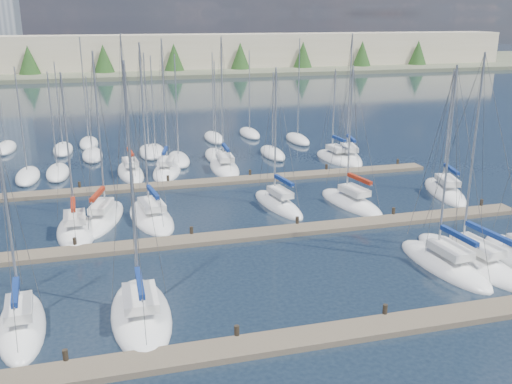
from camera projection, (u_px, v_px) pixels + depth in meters
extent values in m
plane|color=#1B2736|center=(172.00, 126.00, 81.60)|extent=(400.00, 400.00, 0.00)
cube|color=#6B5E4C|center=(320.00, 336.00, 28.16)|extent=(44.00, 1.80, 0.35)
cylinder|color=#2D261C|center=(66.00, 360.00, 25.93)|extent=(0.26, 0.26, 1.10)
cylinder|color=#2D261C|center=(237.00, 336.00, 27.94)|extent=(0.26, 0.26, 1.10)
cylinder|color=#2D261C|center=(385.00, 314.00, 29.94)|extent=(0.26, 0.26, 1.10)
cube|color=#6B5E4C|center=(249.00, 235.00, 41.05)|extent=(44.00, 1.80, 0.35)
cylinder|color=#2D261C|center=(75.00, 245.00, 38.82)|extent=(0.26, 0.26, 1.10)
cylinder|color=#2D261C|center=(192.00, 234.00, 40.83)|extent=(0.26, 0.26, 1.10)
cylinder|color=#2D261C|center=(297.00, 224.00, 42.83)|extent=(0.26, 0.26, 1.10)
cylinder|color=#2D261C|center=(393.00, 214.00, 44.84)|extent=(0.26, 0.26, 1.10)
cylinder|color=#2D261C|center=(481.00, 206.00, 46.84)|extent=(0.26, 0.26, 1.10)
cube|color=#6B5E4C|center=(212.00, 182.00, 53.94)|extent=(44.00, 1.80, 0.35)
cylinder|color=#2D261C|center=(80.00, 188.00, 51.71)|extent=(0.26, 0.26, 1.10)
cylinder|color=#2D261C|center=(168.00, 181.00, 53.72)|extent=(0.26, 0.26, 1.10)
cylinder|color=#2D261C|center=(250.00, 175.00, 55.72)|extent=(0.26, 0.26, 1.10)
cylinder|color=#2D261C|center=(326.00, 169.00, 57.73)|extent=(0.26, 0.26, 1.10)
cylinder|color=#2D261C|center=(397.00, 164.00, 59.73)|extent=(0.26, 0.26, 1.10)
ellipsoid|color=white|center=(334.00, 159.00, 62.83)|extent=(3.12, 7.23, 1.60)
cube|color=silver|center=(336.00, 148.00, 62.13)|extent=(1.58, 2.58, 0.50)
cylinder|color=#9EA0A5|center=(334.00, 110.00, 61.72)|extent=(0.14, 0.14, 8.65)
cylinder|color=#9EA0A5|center=(339.00, 140.00, 61.31)|extent=(0.37, 2.95, 0.10)
cube|color=navy|center=(339.00, 139.00, 61.27)|extent=(0.55, 2.73, 0.30)
ellipsoid|color=white|center=(224.00, 169.00, 59.04)|extent=(3.14, 8.38, 1.60)
cube|color=maroon|center=(224.00, 169.00, 59.04)|extent=(1.62, 4.03, 0.12)
cube|color=silver|center=(225.00, 157.00, 58.27)|extent=(1.65, 2.96, 0.50)
cylinder|color=#9EA0A5|center=(222.00, 99.00, 57.53)|extent=(0.14, 0.14, 12.13)
cylinder|color=#9EA0A5|center=(226.00, 149.00, 57.34)|extent=(0.26, 3.47, 0.10)
cube|color=navy|center=(226.00, 148.00, 57.30)|extent=(0.45, 3.20, 0.30)
ellipsoid|color=white|center=(348.00, 158.00, 63.28)|extent=(4.19, 9.02, 1.60)
cube|color=black|center=(348.00, 158.00, 63.28)|extent=(2.11, 4.35, 0.12)
cube|color=silver|center=(349.00, 148.00, 62.48)|extent=(1.97, 3.26, 0.50)
cylinder|color=#9EA0A5|center=(350.00, 92.00, 61.79)|extent=(0.14, 0.14, 12.32)
cylinder|color=#9EA0A5|center=(351.00, 140.00, 61.50)|extent=(0.81, 3.60, 0.10)
cube|color=navy|center=(351.00, 138.00, 61.46)|extent=(0.95, 3.35, 0.30)
ellipsoid|color=white|center=(444.00, 266.00, 36.23)|extent=(3.45, 8.56, 1.60)
cube|color=silver|center=(450.00, 250.00, 35.47)|extent=(1.74, 3.05, 0.50)
cylinder|color=#9EA0A5|center=(447.00, 160.00, 34.80)|extent=(0.14, 0.14, 11.44)
cylinder|color=#9EA0A5|center=(459.00, 238.00, 34.56)|extent=(0.42, 3.50, 0.10)
cube|color=navy|center=(459.00, 236.00, 34.52)|extent=(0.60, 3.24, 0.30)
ellipsoid|color=white|center=(141.00, 316.00, 30.24)|extent=(3.20, 8.47, 1.60)
cube|color=silver|center=(140.00, 298.00, 29.46)|extent=(1.75, 2.97, 0.50)
cylinder|color=#9EA0A5|center=(132.00, 184.00, 28.73)|extent=(0.14, 0.14, 12.18)
cylinder|color=#9EA0A5|center=(140.00, 285.00, 28.53)|extent=(0.11, 3.55, 0.10)
cube|color=navy|center=(140.00, 283.00, 28.49)|extent=(0.31, 3.27, 0.30)
ellipsoid|color=white|center=(444.00, 193.00, 51.02)|extent=(4.44, 8.63, 1.60)
cube|color=silver|center=(448.00, 180.00, 50.24)|extent=(2.05, 3.14, 0.50)
cylinder|color=#9EA0A5|center=(449.00, 126.00, 49.88)|extent=(0.14, 0.14, 9.76)
cylinder|color=#9EA0A5|center=(451.00, 171.00, 49.30)|extent=(0.92, 3.39, 0.10)
cube|color=navy|center=(452.00, 169.00, 49.26)|extent=(1.05, 3.17, 0.30)
ellipsoid|color=white|center=(130.00, 174.00, 57.18)|extent=(3.02, 8.13, 1.60)
cube|color=black|center=(130.00, 174.00, 57.18)|extent=(1.55, 3.91, 0.12)
cube|color=silver|center=(130.00, 162.00, 56.43)|extent=(1.54, 2.88, 0.50)
cylinder|color=#9EA0A5|center=(125.00, 100.00, 55.57)|extent=(0.14, 0.14, 12.53)
cylinder|color=#9EA0A5|center=(130.00, 153.00, 55.55)|extent=(0.36, 3.34, 0.10)
cube|color=maroon|center=(130.00, 152.00, 55.51)|extent=(0.54, 3.09, 0.30)
ellipsoid|color=white|center=(104.00, 220.00, 44.27)|extent=(4.50, 8.60, 1.60)
cube|color=silver|center=(101.00, 206.00, 43.49)|extent=(2.03, 3.14, 0.50)
cylinder|color=#9EA0A5|center=(99.00, 131.00, 42.84)|extent=(0.14, 0.14, 11.73)
cylinder|color=#9EA0A5|center=(98.00, 196.00, 42.54)|extent=(1.04, 3.37, 0.10)
cube|color=maroon|center=(97.00, 194.00, 42.51)|extent=(1.16, 3.16, 0.30)
ellipsoid|color=white|center=(151.00, 218.00, 44.68)|extent=(4.06, 8.78, 1.60)
cube|color=maroon|center=(151.00, 218.00, 44.68)|extent=(2.06, 4.23, 0.12)
cube|color=silver|center=(152.00, 204.00, 43.92)|extent=(2.01, 3.15, 0.50)
cylinder|color=#9EA0A5|center=(144.00, 126.00, 43.12)|extent=(0.14, 0.14, 12.30)
cylinder|color=#9EA0A5|center=(153.00, 194.00, 43.01)|extent=(0.57, 3.54, 0.10)
cube|color=navy|center=(153.00, 192.00, 42.97)|extent=(0.73, 3.28, 0.30)
ellipsoid|color=white|center=(76.00, 232.00, 41.80)|extent=(3.03, 7.33, 1.60)
cube|color=black|center=(76.00, 232.00, 41.80)|extent=(1.57, 3.52, 0.12)
cube|color=silver|center=(75.00, 217.00, 41.08)|extent=(1.61, 2.59, 0.50)
cylinder|color=#9EA0A5|center=(68.00, 147.00, 40.45)|extent=(0.14, 0.14, 10.48)
cylinder|color=#9EA0A5|center=(73.00, 206.00, 40.24)|extent=(0.22, 3.04, 0.10)
cube|color=maroon|center=(73.00, 204.00, 40.21)|extent=(0.41, 2.80, 0.30)
ellipsoid|color=white|center=(167.00, 172.00, 57.58)|extent=(4.28, 7.78, 1.60)
cube|color=silver|center=(166.00, 161.00, 56.84)|extent=(2.02, 2.84, 0.50)
cylinder|color=#9EA0A5|center=(164.00, 102.00, 56.03)|extent=(0.14, 0.14, 12.03)
cylinder|color=#9EA0A5|center=(165.00, 152.00, 55.97)|extent=(0.80, 3.04, 0.10)
cube|color=navy|center=(165.00, 151.00, 55.93)|extent=(0.94, 2.84, 0.30)
ellipsoid|color=white|center=(351.00, 204.00, 48.06)|extent=(4.08, 8.33, 1.60)
cube|color=black|center=(351.00, 204.00, 48.06)|extent=(2.06, 4.02, 0.12)
cube|color=silver|center=(354.00, 190.00, 47.33)|extent=(1.94, 3.01, 0.50)
cylinder|color=#9EA0A5|center=(350.00, 130.00, 46.75)|extent=(0.14, 0.14, 10.34)
cylinder|color=#9EA0A5|center=(360.00, 180.00, 46.47)|extent=(0.74, 3.31, 0.10)
cube|color=maroon|center=(360.00, 179.00, 46.44)|extent=(0.88, 3.08, 0.30)
ellipsoid|color=white|center=(470.00, 262.00, 36.85)|extent=(4.00, 10.19, 1.60)
cube|color=black|center=(470.00, 262.00, 36.85)|extent=(2.03, 4.91, 0.12)
cube|color=silver|center=(478.00, 246.00, 36.02)|extent=(1.95, 3.64, 0.50)
cylinder|color=#9EA0A5|center=(473.00, 152.00, 35.42)|extent=(0.14, 0.14, 12.13)
cylinder|color=#9EA0A5|center=(489.00, 235.00, 35.01)|extent=(0.62, 4.15, 0.10)
cube|color=navy|center=(489.00, 233.00, 34.97)|extent=(0.78, 3.84, 0.30)
ellipsoid|color=white|center=(278.00, 206.00, 47.60)|extent=(3.36, 8.09, 1.60)
cube|color=silver|center=(280.00, 192.00, 46.87)|extent=(1.60, 2.90, 0.50)
cylinder|color=#9EA0A5|center=(275.00, 131.00, 46.30)|extent=(0.14, 0.14, 10.28)
cylinder|color=#9EA0A5|center=(284.00, 182.00, 46.01)|extent=(0.63, 3.27, 0.10)
cube|color=navy|center=(284.00, 180.00, 45.98)|extent=(0.78, 3.04, 0.30)
ellipsoid|color=white|center=(22.00, 327.00, 29.16)|extent=(2.97, 7.74, 1.60)
cube|color=black|center=(22.00, 327.00, 29.16)|extent=(1.52, 3.72, 0.12)
cube|color=silver|center=(19.00, 308.00, 28.43)|extent=(1.51, 2.75, 0.50)
cylinder|color=#9EA0A5|center=(9.00, 223.00, 28.07)|extent=(0.14, 0.14, 8.85)
cylinder|color=#9EA0A5|center=(15.00, 294.00, 27.58)|extent=(0.37, 3.18, 0.10)
cube|color=navy|center=(15.00, 292.00, 27.54)|extent=(0.54, 2.94, 0.30)
ellipsoid|color=white|center=(6.00, 148.00, 67.02)|extent=(2.20, 6.40, 1.40)
cylinder|color=#9EA0A5|center=(153.00, 102.00, 63.59)|extent=(0.12, 0.12, 10.14)
ellipsoid|color=white|center=(155.00, 152.00, 65.30)|extent=(2.20, 6.40, 1.40)
cylinder|color=#9EA0A5|center=(146.00, 101.00, 63.16)|extent=(0.12, 0.12, 10.49)
ellipsoid|color=white|center=(149.00, 153.00, 64.93)|extent=(2.20, 6.40, 1.40)
cylinder|color=#9EA0A5|center=(249.00, 90.00, 73.39)|extent=(0.12, 0.12, 10.06)
ellipsoid|color=white|center=(250.00, 134.00, 75.09)|extent=(2.20, 6.40, 1.40)
cylinder|color=#9EA0A5|center=(58.00, 104.00, 64.70)|extent=(0.12, 0.12, 9.39)
ellipsoid|color=white|center=(63.00, 150.00, 66.30)|extent=(2.20, 6.40, 1.40)
cylinder|color=#9EA0A5|center=(21.00, 120.00, 53.68)|extent=(0.12, 0.12, 9.85)
ellipsoid|color=white|center=(28.00, 177.00, 55.35)|extent=(2.20, 6.40, 1.40)
cylinder|color=#9EA0A5|center=(52.00, 120.00, 55.04)|extent=(0.12, 0.12, 9.30)
ellipsoid|color=white|center=(58.00, 173.00, 56.62)|extent=(2.20, 6.40, 1.40)
cylinder|color=#9EA0A5|center=(299.00, 88.00, 69.65)|extent=(0.12, 0.12, 11.68)
ellipsoid|color=white|center=(298.00, 140.00, 71.60)|extent=(2.20, 6.40, 1.40)
cylinder|color=#9EA0A5|center=(215.00, 107.00, 61.41)|extent=(0.12, 0.12, 9.76)
ellipsoid|color=white|center=(216.00, 157.00, 63.06)|extent=(2.20, 6.40, 1.40)
cylinder|color=#9EA0A5|center=(84.00, 89.00, 67.41)|extent=(0.12, 0.12, 11.95)
ellipsoid|color=white|center=(89.00, 144.00, 69.39)|extent=(2.20, 6.40, 1.40)
cylinder|color=#9EA0A5|center=(273.00, 111.00, 62.99)|extent=(0.12, 0.12, 8.46)
ellipsoid|color=white|center=(272.00, 154.00, 64.45)|extent=(2.20, 6.40, 1.40)
cylinder|color=#9EA0A5|center=(89.00, 114.00, 62.16)|extent=(0.12, 0.12, 8.12)
ellipsoid|color=white|center=(92.00, 156.00, 63.57)|extent=(2.20, 6.40, 1.40)
cylinder|color=#9EA0A5|center=(213.00, 94.00, 70.79)|extent=(0.12, 0.12, 10.00)
ellipsoid|color=white|center=(214.00, 138.00, 72.48)|extent=(2.20, 6.40, 1.40)
cylinder|color=#9EA0A5|center=(176.00, 105.00, 59.92)|extent=(0.12, 0.12, 10.54)
ellipsoid|color=white|center=(179.00, 160.00, 61.69)|extent=(2.20, 6.40, 1.40)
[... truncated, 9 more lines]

